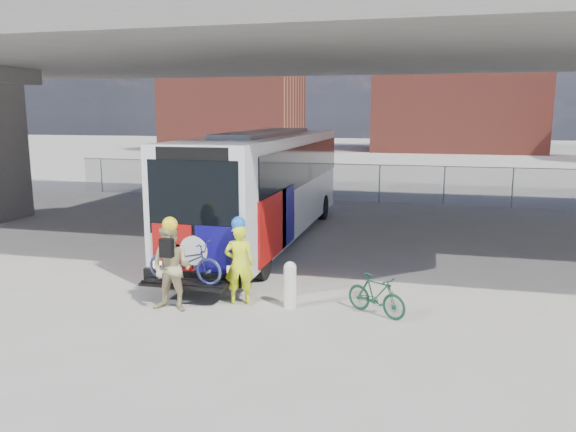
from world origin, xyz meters
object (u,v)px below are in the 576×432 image
(bollard, at_px, (290,283))
(bike_parked, at_px, (376,295))
(bus, at_px, (266,179))
(cyclist_hivis, at_px, (239,262))
(cyclist_tan, at_px, (171,267))

(bollard, xyz_separation_m, bike_parked, (1.90, 0.00, -0.12))
(bus, bearing_deg, cyclist_hivis, -79.19)
(cyclist_tan, height_order, bike_parked, cyclist_tan)
(cyclist_tan, bearing_deg, bollard, 19.25)
(cyclist_hivis, bearing_deg, cyclist_tan, 12.67)
(cyclist_hivis, distance_m, bike_parked, 3.13)
(bus, distance_m, bollard, 6.92)
(bollard, distance_m, bike_parked, 1.90)
(bus, relative_size, cyclist_hivis, 6.45)
(bollard, xyz_separation_m, cyclist_hivis, (-1.18, 0.00, 0.40))
(cyclist_hivis, distance_m, cyclist_tan, 1.50)
(cyclist_hivis, bearing_deg, bollard, 160.39)
(cyclist_hivis, bearing_deg, bus, -98.81)
(cyclist_hivis, relative_size, cyclist_tan, 0.96)
(bike_parked, bearing_deg, cyclist_hivis, 119.99)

